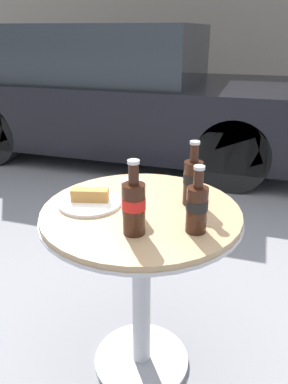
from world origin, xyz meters
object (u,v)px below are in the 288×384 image
Objects in this scene: parked_car at (123,97)px; cola_bottle_right at (197,207)px; lunch_plate_near at (90,201)px; cola_bottle_center at (134,206)px; bistro_table at (141,251)px; cola_bottle_left at (193,180)px; drinking_glass at (131,199)px.

cola_bottle_right is at bearing -65.62° from parked_car.
cola_bottle_right is at bearing -11.39° from lunch_plate_near.
bistro_table is at bearing 100.52° from cola_bottle_center.
bistro_table is 0.27m from lunch_plate_near.
bistro_table is 3.37× the size of cola_bottle_right.
parked_car is (-1.25, 2.66, -0.19)m from cola_bottle_left.
cola_bottle_center is 0.13m from drinking_glass.
drinking_glass is at bearing -69.20° from parked_car.
cola_bottle_center is 1.06× the size of lunch_plate_near.
cola_bottle_left is 1.85× the size of drinking_glass.
bistro_table is 5.78× the size of drinking_glass.
cola_bottle_center reaches higher than drinking_glass.
cola_bottle_right is at bearing 20.53° from cola_bottle_center.
cola_bottle_left is 0.20m from cola_bottle_right.
parked_car is at bearing 115.08° from cola_bottle_left.
parked_car reaches higher than cola_bottle_left.
cola_bottle_center is at bearing -69.12° from parked_car.
cola_bottle_left is at bearing 38.74° from drinking_glass.
lunch_plate_near is (-0.17, 0.03, -0.04)m from drinking_glass.
drinking_glass is 0.18m from lunch_plate_near.
parked_car reaches higher than cola_bottle_center.
cola_bottle_center is at bearing -116.58° from cola_bottle_left.
drinking_glass reaches higher than bistro_table.
cola_bottle_right is at bearing -25.15° from bistro_table.
lunch_plate_near is at bearing -161.83° from cola_bottle_left.
parked_car is (-1.08, 2.76, 0.08)m from bistro_table.
bistro_table is 0.24m from drinking_glass.
drinking_glass is at bearing -110.82° from bistro_table.
drinking_glass is (-0.23, 0.05, -0.03)m from cola_bottle_right.
cola_bottle_center reaches higher than cola_bottle_right.
lunch_plate_near reaches higher than bistro_table.
drinking_glass is 0.56× the size of lunch_plate_near.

